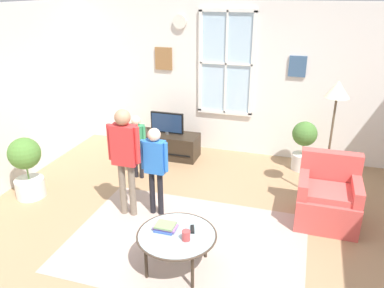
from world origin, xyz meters
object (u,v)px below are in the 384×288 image
(book_stack, at_px, (165,227))
(person_green_shirt, at_px, (137,140))
(cup, at_px, (186,235))
(person_blue_shirt, at_px, (155,162))
(potted_plant_by_window, at_px, (304,143))
(floor_lamp, at_px, (336,102))
(potted_plant_corner, at_px, (26,165))
(armchair, at_px, (328,198))
(remote_near_books, at_px, (192,229))
(coffee_table, at_px, (177,236))
(television, at_px, (167,123))
(tv_stand, at_px, (168,145))
(remote_near_cup, at_px, (173,226))
(person_red_shirt, at_px, (125,151))

(book_stack, height_order, person_green_shirt, person_green_shirt)
(cup, relative_size, person_blue_shirt, 0.09)
(book_stack, distance_m, cup, 0.29)
(person_blue_shirt, bearing_deg, person_green_shirt, 126.68)
(potted_plant_by_window, distance_m, floor_lamp, 1.42)
(book_stack, height_order, potted_plant_corner, potted_plant_corner)
(armchair, distance_m, remote_near_books, 1.94)
(coffee_table, xyz_separation_m, potted_plant_corner, (-2.55, 0.83, 0.10))
(television, relative_size, potted_plant_corner, 0.65)
(potted_plant_corner, bearing_deg, armchair, 8.47)
(remote_near_books, xyz_separation_m, floor_lamp, (1.38, 1.84, 1.02))
(book_stack, distance_m, person_blue_shirt, 1.05)
(potted_plant_corner, bearing_deg, tv_stand, 54.35)
(person_green_shirt, bearing_deg, cup, -53.45)
(cup, xyz_separation_m, remote_near_books, (0.01, 0.19, -0.04))
(cup, distance_m, potted_plant_corner, 2.82)
(book_stack, distance_m, remote_near_books, 0.29)
(remote_near_cup, height_order, person_blue_shirt, person_blue_shirt)
(tv_stand, height_order, person_red_shirt, person_red_shirt)
(book_stack, height_order, remote_near_books, book_stack)
(armchair, bearing_deg, person_red_shirt, -166.23)
(coffee_table, distance_m, potted_plant_by_window, 3.16)
(remote_near_books, bearing_deg, floor_lamp, 53.12)
(remote_near_books, relative_size, person_blue_shirt, 0.11)
(cup, relative_size, floor_lamp, 0.06)
(television, relative_size, cup, 5.45)
(person_green_shirt, distance_m, person_red_shirt, 1.11)
(coffee_table, relative_size, potted_plant_corner, 0.94)
(television, height_order, book_stack, television)
(television, height_order, cup, television)
(armchair, height_order, person_green_shirt, person_green_shirt)
(person_blue_shirt, bearing_deg, person_red_shirt, -161.42)
(tv_stand, distance_m, cup, 3.13)
(tv_stand, xyz_separation_m, armchair, (2.70, -1.34, 0.11))
(armchair, xyz_separation_m, potted_plant_by_window, (-0.37, 1.49, 0.15))
(book_stack, xyz_separation_m, potted_plant_corner, (-2.40, 0.78, 0.04))
(tv_stand, relative_size, person_green_shirt, 1.07)
(coffee_table, distance_m, person_blue_shirt, 1.18)
(remote_near_cup, distance_m, person_green_shirt, 2.13)
(person_red_shirt, bearing_deg, person_green_shirt, 107.23)
(cup, xyz_separation_m, remote_near_cup, (-0.21, 0.18, -0.04))
(television, bearing_deg, person_green_shirt, -99.04)
(remote_near_books, distance_m, potted_plant_by_window, 3.00)
(television, bearing_deg, remote_near_cup, -68.32)
(cup, height_order, floor_lamp, floor_lamp)
(person_blue_shirt, bearing_deg, potted_plant_corner, -176.69)
(cup, height_order, person_blue_shirt, person_blue_shirt)
(remote_near_books, height_order, remote_near_cup, same)
(person_red_shirt, bearing_deg, potted_plant_corner, 179.68)
(coffee_table, height_order, potted_plant_by_window, potted_plant_by_window)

